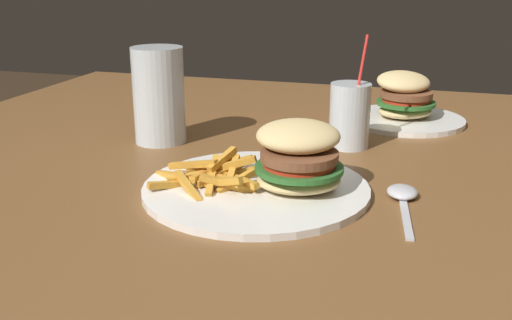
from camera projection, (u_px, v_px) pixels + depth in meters
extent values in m
cube|color=brown|center=(335.00, 181.00, 0.92)|extent=(1.63, 1.34, 0.03)
cylinder|color=brown|center=(115.00, 200.00, 1.78)|extent=(0.07, 0.07, 0.68)
cylinder|color=white|center=(256.00, 189.00, 0.83)|extent=(0.32, 0.32, 0.01)
ellipsoid|color=#E0C17F|center=(299.00, 180.00, 0.81)|extent=(0.14, 0.13, 0.03)
cylinder|color=#2D6628|center=(299.00, 168.00, 0.81)|extent=(0.15, 0.15, 0.01)
cylinder|color=red|center=(299.00, 163.00, 0.80)|extent=(0.13, 0.13, 0.01)
cylinder|color=brown|center=(299.00, 156.00, 0.80)|extent=(0.14, 0.14, 0.01)
ellipsoid|color=#E0C17F|center=(298.00, 136.00, 0.81)|extent=(0.14, 0.13, 0.05)
cube|color=gold|center=(193.00, 165.00, 0.85)|extent=(0.08, 0.03, 0.03)
cube|color=gold|center=(237.00, 181.00, 0.82)|extent=(0.05, 0.06, 0.03)
cube|color=gold|center=(170.00, 175.00, 0.85)|extent=(0.06, 0.04, 0.02)
cube|color=gold|center=(222.00, 159.00, 0.84)|extent=(0.03, 0.06, 0.02)
cube|color=gold|center=(227.00, 184.00, 0.81)|extent=(0.08, 0.03, 0.03)
cube|color=gold|center=(239.00, 180.00, 0.82)|extent=(0.07, 0.05, 0.01)
cube|color=gold|center=(212.00, 176.00, 0.83)|extent=(0.03, 0.09, 0.04)
cube|color=gold|center=(188.00, 187.00, 0.80)|extent=(0.06, 0.06, 0.03)
cube|color=gold|center=(220.00, 174.00, 0.84)|extent=(0.05, 0.07, 0.02)
cube|color=gold|center=(222.00, 179.00, 0.82)|extent=(0.07, 0.05, 0.02)
cube|color=gold|center=(212.00, 166.00, 0.86)|extent=(0.07, 0.04, 0.02)
cube|color=gold|center=(202.00, 174.00, 0.84)|extent=(0.01, 0.07, 0.02)
cube|color=gold|center=(202.00, 166.00, 0.88)|extent=(0.08, 0.04, 0.02)
cube|color=gold|center=(248.00, 171.00, 0.87)|extent=(0.06, 0.07, 0.01)
cube|color=gold|center=(233.00, 169.00, 0.84)|extent=(0.02, 0.06, 0.03)
cube|color=gold|center=(170.00, 185.00, 0.82)|extent=(0.05, 0.05, 0.02)
cube|color=gold|center=(223.00, 182.00, 0.80)|extent=(0.07, 0.03, 0.03)
cube|color=gold|center=(228.00, 166.00, 0.84)|extent=(0.08, 0.02, 0.03)
cube|color=gold|center=(227.00, 163.00, 0.91)|extent=(0.08, 0.01, 0.03)
cube|color=gold|center=(193.00, 176.00, 0.84)|extent=(0.06, 0.05, 0.02)
cylinder|color=silver|center=(159.00, 95.00, 1.04)|extent=(0.09, 0.09, 0.17)
cylinder|color=#B26B19|center=(159.00, 103.00, 1.05)|extent=(0.08, 0.08, 0.14)
cylinder|color=silver|center=(347.00, 115.00, 1.02)|extent=(0.07, 0.07, 0.11)
cylinder|color=orange|center=(347.00, 121.00, 1.02)|extent=(0.06, 0.06, 0.09)
cylinder|color=red|center=(357.00, 93.00, 0.99)|extent=(0.03, 0.04, 0.19)
ellipsoid|color=silver|center=(402.00, 192.00, 0.81)|extent=(0.05, 0.06, 0.01)
cube|color=silver|center=(406.00, 219.00, 0.74)|extent=(0.02, 0.12, 0.00)
cylinder|color=white|center=(405.00, 120.00, 1.19)|extent=(0.23, 0.23, 0.01)
ellipsoid|color=#E0C17F|center=(405.00, 111.00, 1.19)|extent=(0.14, 0.14, 0.03)
cylinder|color=#2D6628|center=(406.00, 103.00, 1.18)|extent=(0.16, 0.16, 0.01)
cylinder|color=red|center=(406.00, 99.00, 1.18)|extent=(0.13, 0.13, 0.01)
cylinder|color=brown|center=(407.00, 94.00, 1.18)|extent=(0.14, 0.14, 0.01)
ellipsoid|color=#E0C17F|center=(404.00, 82.00, 1.18)|extent=(0.14, 0.14, 0.05)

